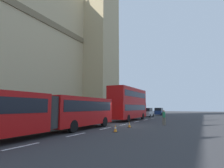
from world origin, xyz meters
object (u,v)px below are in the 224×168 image
Objects in this scene: traffic_cone_middle at (129,125)px; sedan_trailing at (159,111)px; double_decker_bus at (129,103)px; traffic_cone_west at (115,129)px; pedestrian_near_cones at (164,117)px; sedan_lead at (147,112)px; articulated_bus at (43,111)px.

sedan_trailing is at bearing 6.74° from traffic_cone_middle.
double_decker_bus is at bearing 179.91° from sedan_trailing.
pedestrian_near_cones reaches higher than traffic_cone_west.
sedan_trailing reaches higher than traffic_cone_middle.
double_decker_bus is 2.41× the size of sedan_lead.
double_decker_bus reaches higher than articulated_bus.
articulated_bus is 4.02× the size of sedan_lead.
articulated_bus is 17.56m from double_decker_bus.
pedestrian_near_cones is at bearing -28.54° from articulated_bus.
traffic_cone_west is at bearing -44.65° from articulated_bus.
double_decker_bus is 21.76m from sedan_trailing.
pedestrian_near_cones is (-5.80, -6.39, -1.80)m from double_decker_bus.
articulated_bus is 30.53× the size of traffic_cone_west.
traffic_cone_west is 0.34× the size of pedestrian_near_cones.
articulated_bus is 1.67× the size of double_decker_bus.
sedan_lead is 1.00× the size of sedan_trailing.
traffic_cone_west is at bearing -177.06° from traffic_cone_middle.
sedan_trailing is 28.21m from pedestrian_near_cones.
articulated_bus is 10.48× the size of pedestrian_near_cones.
pedestrian_near_cones reaches higher than traffic_cone_middle.
sedan_trailing is at bearing 13.02° from pedestrian_near_cones.
sedan_trailing reaches higher than pedestrian_near_cones.
sedan_lead is at bearing 178.51° from sedan_trailing.
sedan_lead is (11.56, 0.23, -1.80)m from double_decker_bus.
traffic_cone_west is (-25.11, -4.18, -0.63)m from sedan_lead.
sedan_trailing is 35.46m from traffic_cone_west.
sedan_trailing is at bearing -0.09° from double_decker_bus.
articulated_bus is at bearing 154.17° from traffic_cone_middle.
double_decker_bus is 18.25× the size of traffic_cone_middle.
double_decker_bus reaches higher than sedan_trailing.
traffic_cone_middle is (-31.48, -3.72, -0.63)m from sedan_trailing.
double_decker_bus is 8.81m from pedestrian_near_cones.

